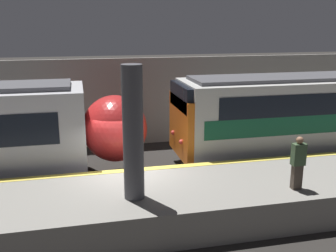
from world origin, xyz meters
TOP-DOWN VIEW (x-y plane):
  - ground_plane at (0.00, 0.00)m, footprint 120.00×120.00m
  - platform at (0.00, -1.75)m, footprint 40.00×3.51m
  - station_rear_barrier at (0.00, 6.15)m, footprint 50.00×0.15m
  - support_pillar_near at (-0.13, -2.24)m, footprint 0.56×0.56m
  - person_waiting at (4.58, -2.70)m, footprint 0.38×0.24m

SIDE VIEW (x-z plane):
  - ground_plane at x=0.00m, z-range 0.00..0.00m
  - platform at x=0.00m, z-range 0.00..1.06m
  - person_waiting at x=4.58m, z-range 1.09..2.68m
  - station_rear_barrier at x=0.00m, z-range 0.00..4.18m
  - support_pillar_near at x=-0.13m, z-range 1.05..4.75m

